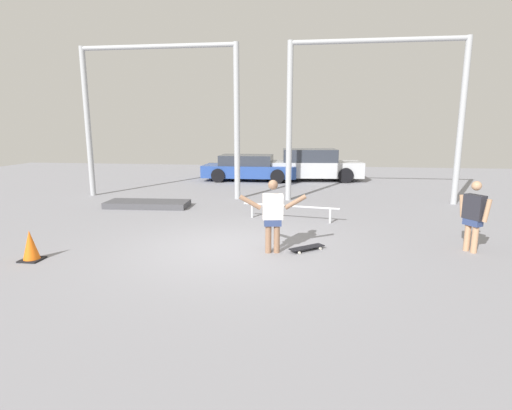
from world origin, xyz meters
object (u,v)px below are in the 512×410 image
object	(u,v)px
skateboard	(307,248)
grind_rail	(290,208)
bystander	(474,214)
traffic_cone	(31,246)
parked_car_blue	(249,168)
manual_pad	(148,204)
parked_car_silver	(312,165)
skateboarder	(273,213)

from	to	relation	value
skateboard	grind_rail	bearing A→B (deg)	61.54
bystander	traffic_cone	xyz separation A→B (m)	(-8.57, -1.71, -0.50)
skateboard	parked_car_blue	distance (m)	11.05
skateboard	manual_pad	distance (m)	6.41
manual_pad	parked_car_silver	xyz separation A→B (m)	(5.20, 7.19, 0.62)
grind_rail	traffic_cone	size ratio (longest dim) A/B	4.43
skateboarder	grind_rail	world-z (taller)	skateboarder
parked_car_silver	bystander	distance (m)	11.18
skateboard	traffic_cone	size ratio (longest dim) A/B	1.27
skateboarder	parked_car_blue	xyz separation A→B (m)	(-2.15, 10.90, -0.23)
skateboarder	parked_car_blue	size ratio (longest dim) A/B	0.34
skateboarder	manual_pad	distance (m)	6.07
manual_pad	skateboarder	bearing A→B (deg)	-43.17
grind_rail	traffic_cone	bearing A→B (deg)	-139.87
grind_rail	parked_car_blue	bearing A→B (deg)	106.44
manual_pad	parked_car_silver	bearing A→B (deg)	54.11
parked_car_blue	bystander	size ratio (longest dim) A/B	3.01
skateboard	bystander	xyz separation A→B (m)	(3.33, 0.37, 0.73)
manual_pad	skateboard	bearing A→B (deg)	-37.42
skateboarder	grind_rail	size ratio (longest dim) A/B	0.57
grind_rail	parked_car_silver	distance (m)	8.43
parked_car_silver	bystander	bearing A→B (deg)	-78.54
bystander	traffic_cone	world-z (taller)	bystander
skateboard	bystander	bearing A→B (deg)	-32.31
skateboarder	bystander	distance (m)	4.07
parked_car_blue	bystander	bearing A→B (deg)	-59.53
manual_pad	parked_car_silver	world-z (taller)	parked_car_silver
bystander	parked_car_blue	bearing A→B (deg)	-1.69
skateboarder	parked_car_silver	distance (m)	11.34
skateboard	grind_rail	size ratio (longest dim) A/B	0.29
parked_car_blue	bystander	xyz separation A→B (m)	(6.17, -10.29, 0.20)
manual_pad	bystander	world-z (taller)	bystander
bystander	skateboard	bearing A→B (deg)	63.80
grind_rail	bystander	distance (m)	4.48
parked_car_silver	traffic_cone	size ratio (longest dim) A/B	7.81
skateboard	bystander	distance (m)	3.43
parked_car_blue	skateboard	bearing A→B (deg)	-75.55
skateboarder	parked_car_silver	xyz separation A→B (m)	(0.81, 11.31, -0.11)
grind_rail	bystander	bearing A→B (deg)	-31.14
skateboarder	bystander	size ratio (longest dim) A/B	1.02
skateboard	grind_rail	distance (m)	2.74
skateboarder	parked_car_blue	world-z (taller)	skateboarder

